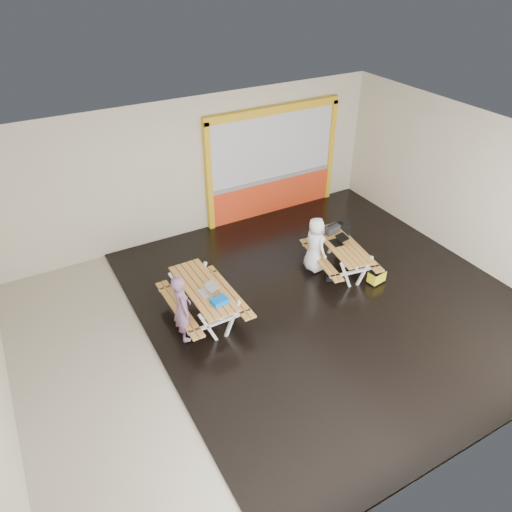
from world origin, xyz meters
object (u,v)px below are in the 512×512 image
blue_pouch (219,301)px  dark_case (333,276)px  person_right (315,244)px  backpack (343,229)px  person_left (182,308)px  laptop_left (208,290)px  fluke_bag (377,276)px  toolbox (332,229)px  laptop_right (338,241)px  picnic_table_right (341,250)px  picnic_table_left (203,295)px

blue_pouch → dark_case: blue_pouch is taller
person_right → backpack: size_ratio=2.94×
person_left → blue_pouch: size_ratio=4.60×
blue_pouch → backpack: (3.85, 1.19, -0.16)m
person_left → laptop_left: 0.66m
dark_case → fluke_bag: 0.96m
person_left → laptop_left: person_left is taller
person_right → toolbox: person_right is taller
person_right → laptop_right: (0.54, -0.15, 0.02)m
fluke_bag → laptop_right: bearing=114.7°
person_left → picnic_table_right: bearing=-76.9°
picnic_table_left → picnic_table_right: picnic_table_left is taller
blue_pouch → picnic_table_left: bearing=97.8°
picnic_table_left → laptop_right: (3.38, 0.09, 0.18)m
person_left → blue_pouch: person_left is taller
picnic_table_left → toolbox: (3.51, 0.52, 0.22)m
dark_case → picnic_table_right: bearing=35.4°
blue_pouch → dark_case: size_ratio=0.95×
picnic_table_right → person_right: person_right is taller
laptop_left → laptop_right: laptop_left is taller
picnic_table_right → backpack: size_ratio=4.42×
person_left → toolbox: (4.11, 0.95, 0.00)m
toolbox → backpack: size_ratio=0.94×
picnic_table_left → backpack: bearing=8.7°
dark_case → picnic_table_left: bearing=175.3°
picnic_table_right → laptop_left: 3.40m
picnic_table_left → backpack: size_ratio=4.40×
laptop_left → person_right: bearing=8.8°
backpack → fluke_bag: bearing=-95.0°
picnic_table_left → fluke_bag: 3.91m
picnic_table_left → laptop_right: 3.39m
backpack → picnic_table_left: bearing=-171.3°
person_left → person_right: (3.45, 0.66, -0.06)m
person_right → fluke_bag: size_ratio=3.12×
picnic_table_right → backpack: backpack is taller
person_right → blue_pouch: size_ratio=4.29×
blue_pouch → dark_case: (2.97, 0.33, -0.71)m
laptop_left → blue_pouch: (0.06, -0.39, -0.00)m
laptop_right → backpack: 0.76m
picnic_table_right → person_right: (-0.56, 0.24, 0.20)m
picnic_table_right → backpack: (0.53, 0.60, 0.10)m
person_left → picnic_table_left: bearing=-47.9°
picnic_table_left → fluke_bag: size_ratio=4.68×
picnic_table_left → blue_pouch: size_ratio=6.43×
person_right → laptop_right: size_ratio=3.34×
blue_pouch → picnic_table_right: bearing=10.0°
blue_pouch → fluke_bag: blue_pouch is taller
backpack → dark_case: bearing=-136.0°
person_right → laptop_left: bearing=97.2°
picnic_table_left → dark_case: bearing=-4.7°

